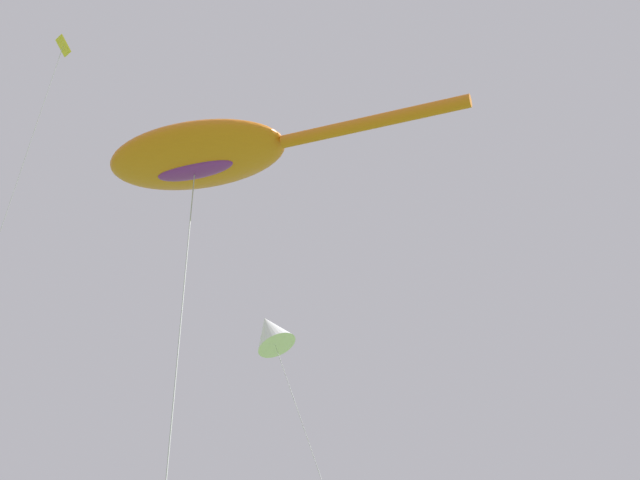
{
  "coord_description": "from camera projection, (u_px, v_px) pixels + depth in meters",
  "views": [
    {
      "loc": [
        -8.44,
        3.66,
        1.9
      ],
      "look_at": [
        0.46,
        7.14,
        6.48
      ],
      "focal_mm": 44.88,
      "sensor_mm": 36.0,
      "label": 1
    }
  ],
  "objects": [
    {
      "name": "small_kite_tiny_distant",
      "position": [
        46.0,
        97.0,
        29.66
      ],
      "size": [
        0.88,
        3.84,
        22.18
      ],
      "rotation": [
        0.0,
        0.0,
        -0.28
      ],
      "color": "yellow",
      "rests_on": "ground"
    },
    {
      "name": "big_show_kite",
      "position": [
        202.0,
        156.0,
        17.86
      ],
      "size": [
        4.9,
        8.36,
        11.73
      ],
      "rotation": [
        0.0,
        0.0,
        1.56
      ],
      "color": "orange",
      "rests_on": "ground"
    },
    {
      "name": "small_kite_diamond_red",
      "position": [
        271.0,
        332.0,
        24.94
      ],
      "size": [
        2.93,
        5.37,
        10.88
      ],
      "rotation": [
        0.0,
        0.0,
        2.98
      ],
      "color": "white",
      "rests_on": "ground"
    }
  ]
}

